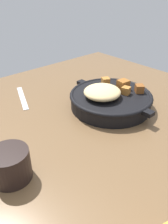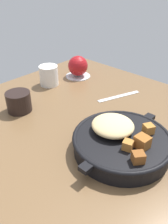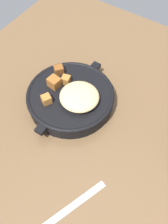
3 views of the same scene
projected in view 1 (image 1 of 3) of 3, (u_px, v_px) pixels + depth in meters
The scene contains 4 objects.
ground_plane at pixel (91, 123), 63.29cm from camera, with size 93.31×98.65×2.40cm, color brown.
cast_iron_skillet at pixel (110, 98), 67.24cm from camera, with size 29.31×24.97×7.64cm.
butter_knife at pixel (22, 97), 73.86cm from camera, with size 17.05×1.60×0.36cm, color silver.
coffee_mug_dark at pixel (10, 165), 42.83cm from camera, with size 7.88×7.88×6.50cm, color black.
Camera 1 is at (-37.88, 36.56, 34.14)cm, focal length 35.51 mm.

